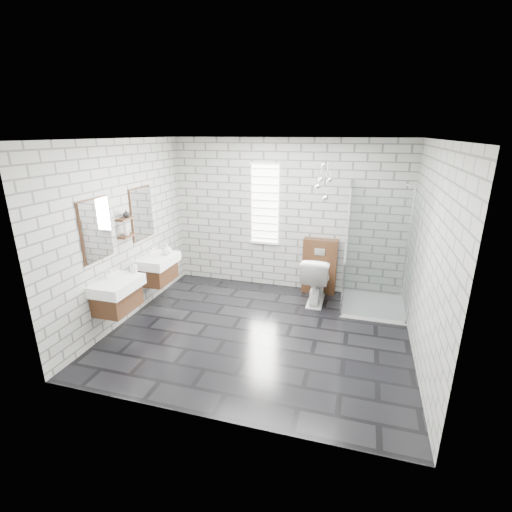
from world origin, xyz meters
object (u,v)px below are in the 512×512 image
at_px(vanity_left, 115,286).
at_px(toilet, 316,279).
at_px(cistern_panel, 320,266).
at_px(shower_enclosure, 369,282).
at_px(vanity_right, 156,261).

distance_m(vanity_left, toilet, 3.20).
xyz_separation_m(vanity_left, toilet, (2.55, 1.90, -0.34)).
relative_size(cistern_panel, shower_enclosure, 0.49).
bearing_deg(cistern_panel, vanity_right, -154.30).
height_order(cistern_panel, shower_enclosure, shower_enclosure).
relative_size(vanity_left, shower_enclosure, 0.77).
relative_size(vanity_right, cistern_panel, 1.57).
xyz_separation_m(shower_enclosure, toilet, (-0.85, 0.09, -0.09)).
relative_size(cistern_panel, toilet, 1.21).
bearing_deg(vanity_left, vanity_right, 90.00).
bearing_deg(vanity_right, vanity_left, -90.00).
bearing_deg(toilet, vanity_right, 17.79).
distance_m(vanity_left, cistern_panel, 3.46).
xyz_separation_m(vanity_right, toilet, (2.55, 0.80, -0.34)).
distance_m(shower_enclosure, toilet, 0.86).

